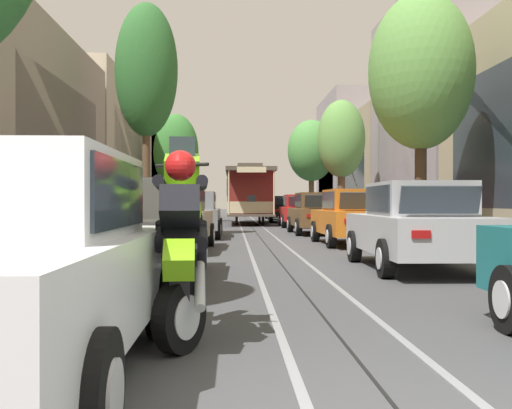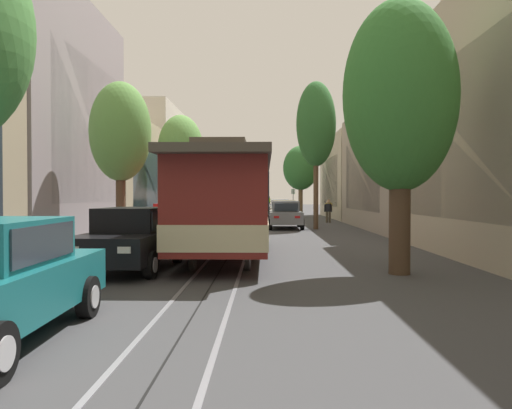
{
  "view_description": "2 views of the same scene",
  "coord_description": "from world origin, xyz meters",
  "px_view_note": "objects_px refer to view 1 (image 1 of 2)",
  "views": [
    {
      "loc": [
        -0.97,
        -2.67,
        1.22
      ],
      "look_at": [
        0.18,
        26.3,
        1.11
      ],
      "focal_mm": 42.64,
      "sensor_mm": 36.0,
      "label": 1
    },
    {
      "loc": [
        -1.13,
        46.1,
        1.89
      ],
      "look_at": [
        -0.56,
        15.31,
        1.32
      ],
      "focal_mm": 33.58,
      "sensor_mm": 36.0,
      "label": 2
    }
  ],
  "objects_px": {
    "parked_car_beige_mid_left": "(172,219)",
    "motorcycle_with_rider": "(181,232)",
    "parked_car_teal_far_right": "(280,208)",
    "street_tree_kerb_right_fourth": "(311,151)",
    "parked_car_silver_second_left": "(139,229)",
    "parked_car_silver_second_right": "(417,225)",
    "street_tree_kerb_right_second": "(421,72)",
    "cable_car_trolley": "(249,194)",
    "parked_car_black_sixth_right": "(285,209)",
    "street_tree_kerb_left_mid": "(176,153)",
    "parked_car_white_near_left": "(9,264)",
    "parked_car_grey_fourth_left": "(193,214)",
    "pedestrian_on_right_pavement": "(47,216)",
    "parked_car_brown_fourth_right": "(317,213)",
    "street_tree_kerb_left_second": "(146,71)",
    "street_tree_kerb_right_mid": "(341,140)",
    "parked_car_red_fifth_right": "(300,211)",
    "parked_car_orange_mid_right": "(353,217)"
  },
  "relations": [
    {
      "from": "street_tree_kerb_left_mid",
      "to": "cable_car_trolley",
      "type": "height_order",
      "value": "street_tree_kerb_left_mid"
    },
    {
      "from": "parked_car_silver_second_right",
      "to": "cable_car_trolley",
      "type": "distance_m",
      "value": 23.84
    },
    {
      "from": "cable_car_trolley",
      "to": "parked_car_grey_fourth_left",
      "type": "bearing_deg",
      "value": -99.73
    },
    {
      "from": "parked_car_brown_fourth_right",
      "to": "street_tree_kerb_right_second",
      "type": "bearing_deg",
      "value": -70.03
    },
    {
      "from": "street_tree_kerb_right_fourth",
      "to": "parked_car_black_sixth_right",
      "type": "bearing_deg",
      "value": -116.59
    },
    {
      "from": "parked_car_red_fifth_right",
      "to": "motorcycle_with_rider",
      "type": "relative_size",
      "value": 2.36
    },
    {
      "from": "parked_car_black_sixth_right",
      "to": "street_tree_kerb_left_mid",
      "type": "relative_size",
      "value": 0.67
    },
    {
      "from": "street_tree_kerb_right_mid",
      "to": "motorcycle_with_rider",
      "type": "distance_m",
      "value": 25.8
    },
    {
      "from": "parked_car_beige_mid_left",
      "to": "parked_car_grey_fourth_left",
      "type": "relative_size",
      "value": 1.01
    },
    {
      "from": "parked_car_grey_fourth_left",
      "to": "parked_car_black_sixth_right",
      "type": "relative_size",
      "value": 0.99
    },
    {
      "from": "parked_car_brown_fourth_right",
      "to": "street_tree_kerb_left_second",
      "type": "bearing_deg",
      "value": -167.56
    },
    {
      "from": "parked_car_silver_second_left",
      "to": "parked_car_orange_mid_right",
      "type": "relative_size",
      "value": 1.0
    },
    {
      "from": "parked_car_beige_mid_left",
      "to": "motorcycle_with_rider",
      "type": "xyz_separation_m",
      "value": [
        1.08,
        -10.19,
        0.16
      ]
    },
    {
      "from": "parked_car_teal_far_right",
      "to": "street_tree_kerb_right_mid",
      "type": "xyz_separation_m",
      "value": [
        2.05,
        -12.57,
        3.54
      ]
    },
    {
      "from": "street_tree_kerb_right_second",
      "to": "cable_car_trolley",
      "type": "xyz_separation_m",
      "value": [
        -4.45,
        17.4,
        -3.29
      ]
    },
    {
      "from": "parked_car_white_near_left",
      "to": "parked_car_teal_far_right",
      "type": "relative_size",
      "value": 0.99
    },
    {
      "from": "parked_car_orange_mid_right",
      "to": "street_tree_kerb_right_fourth",
      "type": "bearing_deg",
      "value": 85.38
    },
    {
      "from": "parked_car_grey_fourth_left",
      "to": "motorcycle_with_rider",
      "type": "xyz_separation_m",
      "value": [
        0.9,
        -15.83,
        0.16
      ]
    },
    {
      "from": "parked_car_white_near_left",
      "to": "street_tree_kerb_right_second",
      "type": "relative_size",
      "value": 0.6
    },
    {
      "from": "parked_car_brown_fourth_right",
      "to": "motorcycle_with_rider",
      "type": "xyz_separation_m",
      "value": [
        -3.71,
        -17.83,
        0.16
      ]
    },
    {
      "from": "parked_car_brown_fourth_right",
      "to": "pedestrian_on_right_pavement",
      "type": "relative_size",
      "value": 2.81
    },
    {
      "from": "street_tree_kerb_right_mid",
      "to": "cable_car_trolley",
      "type": "height_order",
      "value": "street_tree_kerb_right_mid"
    },
    {
      "from": "parked_car_silver_second_right",
      "to": "parked_car_brown_fourth_right",
      "type": "xyz_separation_m",
      "value": [
        -0.09,
        12.23,
        0.0
      ]
    },
    {
      "from": "street_tree_kerb_right_second",
      "to": "pedestrian_on_right_pavement",
      "type": "bearing_deg",
      "value": -168.84
    },
    {
      "from": "parked_car_silver_second_right",
      "to": "parked_car_red_fifth_right",
      "type": "bearing_deg",
      "value": 90.03
    },
    {
      "from": "parked_car_white_near_left",
      "to": "parked_car_beige_mid_left",
      "type": "height_order",
      "value": "same"
    },
    {
      "from": "parked_car_white_near_left",
      "to": "parked_car_grey_fourth_left",
      "type": "bearing_deg",
      "value": 89.37
    },
    {
      "from": "parked_car_beige_mid_left",
      "to": "street_tree_kerb_left_second",
      "type": "xyz_separation_m",
      "value": [
        -1.51,
        6.24,
        5.07
      ]
    },
    {
      "from": "street_tree_kerb_right_second",
      "to": "motorcycle_with_rider",
      "type": "xyz_separation_m",
      "value": [
        -5.86,
        -11.9,
        -3.99
      ]
    },
    {
      "from": "parked_car_grey_fourth_left",
      "to": "parked_car_brown_fourth_right",
      "type": "bearing_deg",
      "value": 23.49
    },
    {
      "from": "parked_car_red_fifth_right",
      "to": "street_tree_kerb_right_fourth",
      "type": "bearing_deg",
      "value": 79.66
    },
    {
      "from": "street_tree_kerb_left_mid",
      "to": "parked_car_silver_second_left",
      "type": "bearing_deg",
      "value": -85.98
    },
    {
      "from": "parked_car_orange_mid_right",
      "to": "street_tree_kerb_right_mid",
      "type": "relative_size",
      "value": 0.69
    },
    {
      "from": "parked_car_red_fifth_right",
      "to": "motorcycle_with_rider",
      "type": "height_order",
      "value": "motorcycle_with_rider"
    },
    {
      "from": "parked_car_silver_second_right",
      "to": "parked_car_black_sixth_right",
      "type": "relative_size",
      "value": 0.99
    },
    {
      "from": "pedestrian_on_right_pavement",
      "to": "parked_car_silver_second_left",
      "type": "bearing_deg",
      "value": -60.44
    },
    {
      "from": "parked_car_grey_fourth_left",
      "to": "parked_car_red_fifth_right",
      "type": "relative_size",
      "value": 0.99
    },
    {
      "from": "parked_car_silver_second_left",
      "to": "parked_car_grey_fourth_left",
      "type": "bearing_deg",
      "value": 89.32
    },
    {
      "from": "parked_car_beige_mid_left",
      "to": "parked_car_teal_far_right",
      "type": "height_order",
      "value": "same"
    },
    {
      "from": "parked_car_grey_fourth_left",
      "to": "pedestrian_on_right_pavement",
      "type": "xyz_separation_m",
      "value": [
        -3.25,
        -5.89,
        0.08
      ]
    },
    {
      "from": "parked_car_beige_mid_left",
      "to": "motorcycle_with_rider",
      "type": "bearing_deg",
      "value": -83.93
    },
    {
      "from": "cable_car_trolley",
      "to": "pedestrian_on_right_pavement",
      "type": "distance_m",
      "value": 20.17
    },
    {
      "from": "parked_car_red_fifth_right",
      "to": "parked_car_beige_mid_left",
      "type": "bearing_deg",
      "value": -108.9
    },
    {
      "from": "parked_car_silver_second_left",
      "to": "parked_car_silver_second_right",
      "type": "distance_m",
      "value": 4.97
    },
    {
      "from": "parked_car_teal_far_right",
      "to": "street_tree_kerb_right_fourth",
      "type": "xyz_separation_m",
      "value": [
        1.96,
        -1.87,
        3.88
      ]
    },
    {
      "from": "parked_car_beige_mid_left",
      "to": "parked_car_brown_fourth_right",
      "type": "relative_size",
      "value": 1.01
    },
    {
      "from": "parked_car_white_near_left",
      "to": "street_tree_kerb_right_fourth",
      "type": "relative_size",
      "value": 0.64
    },
    {
      "from": "motorcycle_with_rider",
      "to": "pedestrian_on_right_pavement",
      "type": "height_order",
      "value": "motorcycle_with_rider"
    },
    {
      "from": "parked_car_white_near_left",
      "to": "parked_car_red_fifth_right",
      "type": "relative_size",
      "value": 0.99
    },
    {
      "from": "parked_car_beige_mid_left",
      "to": "street_tree_kerb_right_mid",
      "type": "relative_size",
      "value": 0.7
    }
  ]
}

